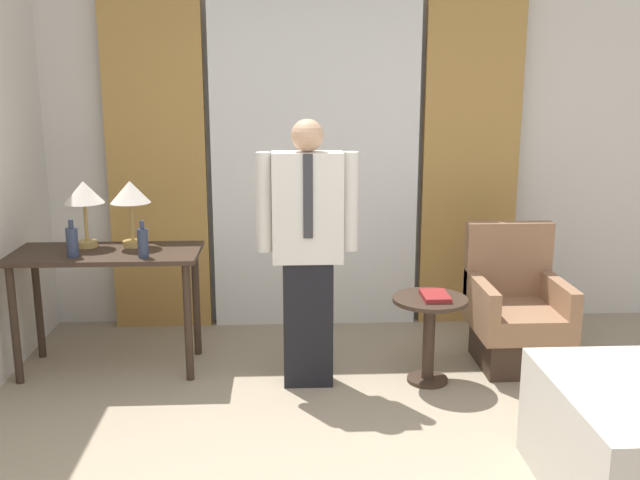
# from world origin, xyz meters

# --- Properties ---
(wall_back) EXTENTS (10.00, 0.06, 2.70)m
(wall_back) POSITION_xyz_m (0.00, 2.73, 1.35)
(wall_back) COLOR silver
(wall_back) RESTS_ON ground_plane
(curtain_sheer_center) EXTENTS (1.54, 0.06, 2.58)m
(curtain_sheer_center) POSITION_xyz_m (0.00, 2.60, 1.29)
(curtain_sheer_center) COLOR white
(curtain_sheer_center) RESTS_ON ground_plane
(curtain_drape_left) EXTENTS (0.72, 0.06, 2.58)m
(curtain_drape_left) POSITION_xyz_m (-1.17, 2.60, 1.29)
(curtain_drape_left) COLOR #B28442
(curtain_drape_left) RESTS_ON ground_plane
(curtain_drape_right) EXTENTS (0.72, 0.06, 2.58)m
(curtain_drape_right) POSITION_xyz_m (1.17, 2.60, 1.29)
(curtain_drape_right) COLOR #B28442
(curtain_drape_right) RESTS_ON ground_plane
(desk) EXTENTS (1.18, 0.55, 0.79)m
(desk) POSITION_xyz_m (-1.38, 1.77, 0.67)
(desk) COLOR #38281E
(desk) RESTS_ON ground_plane
(table_lamp_left) EXTENTS (0.26, 0.26, 0.43)m
(table_lamp_left) POSITION_xyz_m (-1.52, 1.90, 1.13)
(table_lamp_left) COLOR tan
(table_lamp_left) RESTS_ON desk
(table_lamp_right) EXTENTS (0.26, 0.26, 0.43)m
(table_lamp_right) POSITION_xyz_m (-1.23, 1.90, 1.13)
(table_lamp_right) COLOR tan
(table_lamp_right) RESTS_ON desk
(bottle_near_edge) EXTENTS (0.07, 0.07, 0.23)m
(bottle_near_edge) POSITION_xyz_m (-1.54, 1.64, 0.89)
(bottle_near_edge) COLOR #2D3851
(bottle_near_edge) RESTS_ON desk
(bottle_by_lamp) EXTENTS (0.07, 0.07, 0.23)m
(bottle_by_lamp) POSITION_xyz_m (-1.10, 1.61, 0.89)
(bottle_by_lamp) COLOR #2D3851
(bottle_by_lamp) RESTS_ON desk
(person) EXTENTS (0.61, 0.20, 1.64)m
(person) POSITION_xyz_m (-0.10, 1.47, 0.89)
(person) COLOR black
(person) RESTS_ON ground_plane
(armchair) EXTENTS (0.59, 0.64, 0.92)m
(armchair) POSITION_xyz_m (1.30, 1.73, 0.33)
(armchair) COLOR #38281E
(armchair) RESTS_ON ground_plane
(side_table) EXTENTS (0.47, 0.47, 0.55)m
(side_table) POSITION_xyz_m (0.66, 1.46, 0.37)
(side_table) COLOR #38281E
(side_table) RESTS_ON ground_plane
(book) EXTENTS (0.16, 0.24, 0.03)m
(book) POSITION_xyz_m (0.69, 1.44, 0.57)
(book) COLOR maroon
(book) RESTS_ON side_table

